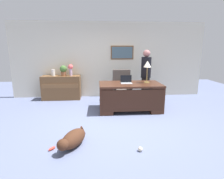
{
  "coord_description": "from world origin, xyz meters",
  "views": [
    {
      "loc": [
        -0.37,
        -4.15,
        1.74
      ],
      "look_at": [
        -0.05,
        0.3,
        0.75
      ],
      "focal_mm": 29.15,
      "sensor_mm": 36.0,
      "label": 1
    }
  ],
  "objects_px": {
    "armchair": "(122,87)",
    "desk": "(130,96)",
    "vase_with_flowers": "(71,69)",
    "dog_toy_bone": "(52,148)",
    "potted_plant": "(63,70)",
    "desk_lamp": "(147,66)",
    "credenza": "(62,87)",
    "dog_lying": "(73,139)",
    "vase_empty": "(53,73)",
    "person_standing": "(146,76)",
    "laptop": "(126,81)",
    "dog_toy_ball": "(140,149)",
    "dog_toy_plush": "(72,137)"
  },
  "relations": [
    {
      "from": "armchair",
      "to": "desk",
      "type": "bearing_deg",
      "value": -83.03
    },
    {
      "from": "armchair",
      "to": "vase_with_flowers",
      "type": "distance_m",
      "value": 1.9
    },
    {
      "from": "dog_toy_bone",
      "to": "armchair",
      "type": "bearing_deg",
      "value": 61.49
    },
    {
      "from": "potted_plant",
      "to": "dog_toy_bone",
      "type": "distance_m",
      "value": 3.59
    },
    {
      "from": "desk_lamp",
      "to": "dog_toy_bone",
      "type": "bearing_deg",
      "value": -136.21
    },
    {
      "from": "credenza",
      "to": "armchair",
      "type": "height_order",
      "value": "armchair"
    },
    {
      "from": "credenza",
      "to": "dog_lying",
      "type": "distance_m",
      "value": 3.46
    },
    {
      "from": "desk",
      "to": "vase_with_flowers",
      "type": "xyz_separation_m",
      "value": [
        -1.87,
        1.38,
        0.65
      ]
    },
    {
      "from": "armchair",
      "to": "potted_plant",
      "type": "xyz_separation_m",
      "value": [
        -2.0,
        0.43,
        0.56
      ]
    },
    {
      "from": "vase_empty",
      "to": "armchair",
      "type": "bearing_deg",
      "value": -10.37
    },
    {
      "from": "desk",
      "to": "person_standing",
      "type": "relative_size",
      "value": 1.02
    },
    {
      "from": "person_standing",
      "to": "armchair",
      "type": "bearing_deg",
      "value": 170.33
    },
    {
      "from": "armchair",
      "to": "person_standing",
      "type": "relative_size",
      "value": 0.62
    },
    {
      "from": "dog_lying",
      "to": "potted_plant",
      "type": "distance_m",
      "value": 3.54
    },
    {
      "from": "credenza",
      "to": "laptop",
      "type": "xyz_separation_m",
      "value": [
        2.1,
        -1.32,
        0.42
      ]
    },
    {
      "from": "vase_with_flowers",
      "to": "dog_toy_ball",
      "type": "relative_size",
      "value": 4.77
    },
    {
      "from": "dog_lying",
      "to": "desk_lamp",
      "type": "height_order",
      "value": "desk_lamp"
    },
    {
      "from": "credenza",
      "to": "desk",
      "type": "bearing_deg",
      "value": -31.87
    },
    {
      "from": "laptop",
      "to": "person_standing",
      "type": "bearing_deg",
      "value": 44.95
    },
    {
      "from": "person_standing",
      "to": "potted_plant",
      "type": "distance_m",
      "value": 2.83
    },
    {
      "from": "desk_lamp",
      "to": "vase_with_flowers",
      "type": "distance_m",
      "value": 2.69
    },
    {
      "from": "potted_plant",
      "to": "person_standing",
      "type": "bearing_deg",
      "value": -11.47
    },
    {
      "from": "potted_plant",
      "to": "dog_toy_ball",
      "type": "bearing_deg",
      "value": -61.74
    },
    {
      "from": "armchair",
      "to": "dog_toy_bone",
      "type": "xyz_separation_m",
      "value": [
        -1.62,
        -2.99,
        -0.45
      ]
    },
    {
      "from": "person_standing",
      "to": "dog_toy_bone",
      "type": "relative_size",
      "value": 11.8
    },
    {
      "from": "armchair",
      "to": "dog_toy_bone",
      "type": "height_order",
      "value": "armchair"
    },
    {
      "from": "credenza",
      "to": "dog_lying",
      "type": "bearing_deg",
      "value": -76.08
    },
    {
      "from": "laptop",
      "to": "vase_with_flowers",
      "type": "bearing_deg",
      "value": 142.99
    },
    {
      "from": "potted_plant",
      "to": "dog_toy_bone",
      "type": "relative_size",
      "value": 2.46
    },
    {
      "from": "desk_lamp",
      "to": "vase_with_flowers",
      "type": "xyz_separation_m",
      "value": [
        -2.36,
        1.27,
        -0.21
      ]
    },
    {
      "from": "dog_lying",
      "to": "dog_toy_bone",
      "type": "relative_size",
      "value": 5.11
    },
    {
      "from": "dog_lying",
      "to": "potted_plant",
      "type": "bearing_deg",
      "value": 102.33
    },
    {
      "from": "laptop",
      "to": "vase_empty",
      "type": "relative_size",
      "value": 1.45
    },
    {
      "from": "desk",
      "to": "armchair",
      "type": "relative_size",
      "value": 1.65
    },
    {
      "from": "desk_lamp",
      "to": "potted_plant",
      "type": "height_order",
      "value": "desk_lamp"
    },
    {
      "from": "potted_plant",
      "to": "dog_toy_bone",
      "type": "bearing_deg",
      "value": -83.75
    },
    {
      "from": "person_standing",
      "to": "potted_plant",
      "type": "xyz_separation_m",
      "value": [
        -2.77,
        0.56,
        0.14
      ]
    },
    {
      "from": "dog_lying",
      "to": "laptop",
      "type": "height_order",
      "value": "laptop"
    },
    {
      "from": "laptop",
      "to": "vase_empty",
      "type": "distance_m",
      "value": 2.71
    },
    {
      "from": "dog_toy_ball",
      "to": "vase_with_flowers",
      "type": "bearing_deg",
      "value": 115.07
    },
    {
      "from": "person_standing",
      "to": "vase_with_flowers",
      "type": "xyz_separation_m",
      "value": [
        -2.52,
        0.56,
        0.18
      ]
    },
    {
      "from": "desk",
      "to": "dog_toy_plush",
      "type": "xyz_separation_m",
      "value": [
        -1.44,
        -1.63,
        -0.4
      ]
    },
    {
      "from": "person_standing",
      "to": "desk_lamp",
      "type": "distance_m",
      "value": 0.83
    },
    {
      "from": "person_standing",
      "to": "vase_empty",
      "type": "relative_size",
      "value": 7.83
    },
    {
      "from": "vase_empty",
      "to": "person_standing",
      "type": "bearing_deg",
      "value": -10.2
    },
    {
      "from": "laptop",
      "to": "potted_plant",
      "type": "bearing_deg",
      "value": 146.57
    },
    {
      "from": "armchair",
      "to": "dog_lying",
      "type": "relative_size",
      "value": 1.42
    },
    {
      "from": "dog_lying",
      "to": "dog_toy_plush",
      "type": "bearing_deg",
      "value": 99.93
    },
    {
      "from": "vase_with_flowers",
      "to": "dog_toy_bone",
      "type": "bearing_deg",
      "value": -87.9
    },
    {
      "from": "laptop",
      "to": "dog_toy_ball",
      "type": "distance_m",
      "value": 2.4
    }
  ]
}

